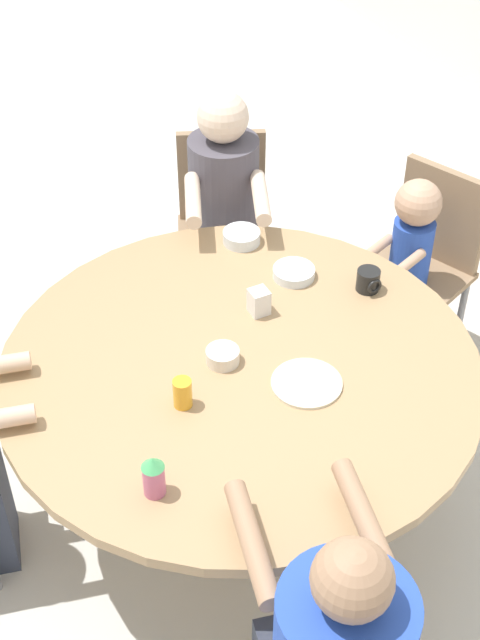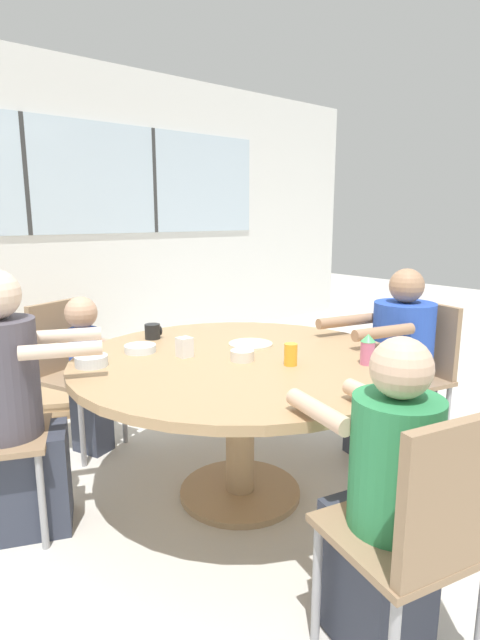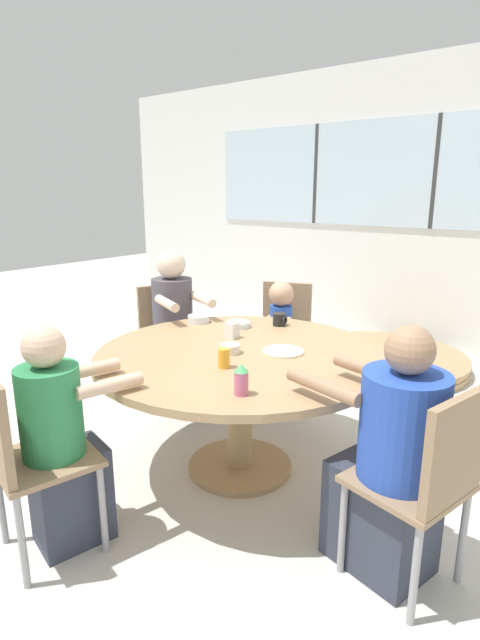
# 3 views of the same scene
# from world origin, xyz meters

# --- Properties ---
(ground_plane) EXTENTS (16.00, 16.00, 0.00)m
(ground_plane) POSITION_xyz_m (0.00, 0.00, 0.00)
(ground_plane) COLOR beige
(dining_table) EXTENTS (1.58, 1.58, 0.71)m
(dining_table) POSITION_xyz_m (0.00, 0.00, 0.60)
(dining_table) COLOR tan
(dining_table) RESTS_ON ground_plane
(chair_for_man_teal_shirt) EXTENTS (0.53, 0.53, 0.88)m
(chair_for_man_teal_shirt) POSITION_xyz_m (-1.07, 0.46, 0.53)
(chair_for_man_teal_shirt) COLOR #937556
(chair_for_man_teal_shirt) RESTS_ON ground_plane
(chair_for_toddler) EXTENTS (0.52, 0.52, 0.88)m
(chair_for_toddler) POSITION_xyz_m (-0.43, 1.08, 0.53)
(chair_for_toddler) COLOR #937556
(chair_for_toddler) RESTS_ON ground_plane
(person_man_teal_shirt) EXTENTS (0.59, 0.47, 1.16)m
(person_man_teal_shirt) POSITION_xyz_m (-0.92, 0.39, 0.53)
(person_man_teal_shirt) COLOR #333847
(person_man_teal_shirt) RESTS_ON ground_plane
(person_toddler) EXTENTS (0.27, 0.34, 0.92)m
(person_toddler) POSITION_xyz_m (-0.37, 0.94, 0.47)
(person_toddler) COLOR #333847
(person_toddler) RESTS_ON ground_plane
(coffee_mug) EXTENTS (0.09, 0.08, 0.08)m
(coffee_mug) POSITION_xyz_m (-0.13, 0.58, 0.75)
(coffee_mug) COLOR black
(coffee_mug) RESTS_ON dining_table
(sippy_cup) EXTENTS (0.07, 0.07, 0.14)m
(sippy_cup) POSITION_xyz_m (0.37, -0.45, 0.79)
(sippy_cup) COLOR #CC668C
(sippy_cup) RESTS_ON dining_table
(juice_glass) EXTENTS (0.06, 0.06, 0.10)m
(juice_glass) POSITION_xyz_m (0.09, -0.24, 0.76)
(juice_glass) COLOR gold
(juice_glass) RESTS_ON dining_table
(milk_carton_small) EXTENTS (0.06, 0.06, 0.09)m
(milk_carton_small) POSITION_xyz_m (-0.20, 0.17, 0.76)
(milk_carton_small) COLOR silver
(milk_carton_small) RESTS_ON dining_table
(bowl_white_shallow) EXTENTS (0.14, 0.14, 0.05)m
(bowl_white_shallow) POSITION_xyz_m (-0.60, 0.31, 0.74)
(bowl_white_shallow) COLOR silver
(bowl_white_shallow) RESTS_ON dining_table
(bowl_cereal) EXTENTS (0.11, 0.11, 0.05)m
(bowl_cereal) POSITION_xyz_m (-0.03, -0.05, 0.74)
(bowl_cereal) COLOR silver
(bowl_cereal) RESTS_ON dining_table
(bowl_fruit) EXTENTS (0.15, 0.15, 0.04)m
(bowl_fruit) POSITION_xyz_m (-0.32, 0.38, 0.73)
(bowl_fruit) COLOR silver
(bowl_fruit) RESTS_ON dining_table
(plate_tortillas) EXTENTS (0.23, 0.23, 0.01)m
(plate_tortillas) POSITION_xyz_m (0.19, 0.14, 0.72)
(plate_tortillas) COLOR beige
(plate_tortillas) RESTS_ON dining_table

